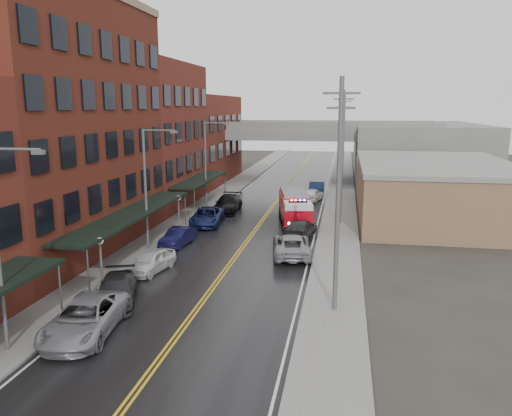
{
  "coord_description": "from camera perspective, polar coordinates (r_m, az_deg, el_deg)",
  "views": [
    {
      "loc": [
        7.47,
        -9.93,
        10.59
      ],
      "look_at": [
        0.94,
        26.56,
        3.0
      ],
      "focal_mm": 35.0,
      "sensor_mm": 36.0,
      "label": 1
    }
  ],
  "objects": [
    {
      "name": "road",
      "position": [
        41.98,
        -0.45,
        -3.03
      ],
      "size": [
        11.0,
        160.0,
        0.02
      ],
      "primitive_type": "cube",
      "color": "black",
      "rests_on": "ground"
    },
    {
      "name": "sidewalk_left",
      "position": [
        43.85,
        -9.87,
        -2.48
      ],
      "size": [
        3.0,
        160.0,
        0.15
      ],
      "primitive_type": "cube",
      "color": "slate",
      "rests_on": "ground"
    },
    {
      "name": "sidewalk_right",
      "position": [
        41.29,
        9.58,
        -3.35
      ],
      "size": [
        3.0,
        160.0,
        0.15
      ],
      "primitive_type": "cube",
      "color": "slate",
      "rests_on": "ground"
    },
    {
      "name": "curb_left",
      "position": [
        43.33,
        -7.82,
        -2.59
      ],
      "size": [
        0.3,
        160.0,
        0.15
      ],
      "primitive_type": "cube",
      "color": "gray",
      "rests_on": "ground"
    },
    {
      "name": "curb_right",
      "position": [
        41.33,
        7.29,
        -3.26
      ],
      "size": [
        0.3,
        160.0,
        0.15
      ],
      "primitive_type": "cube",
      "color": "gray",
      "rests_on": "ground"
    },
    {
      "name": "brick_building_b",
      "position": [
        38.96,
        -22.34,
        8.38
      ],
      "size": [
        9.0,
        20.0,
        18.0
      ],
      "primitive_type": "cube",
      "color": "#592417",
      "rests_on": "ground"
    },
    {
      "name": "brick_building_c",
      "position": [
        54.63,
        -12.35,
        8.06
      ],
      "size": [
        9.0,
        15.0,
        15.0
      ],
      "primitive_type": "cube",
      "color": "#5C241B",
      "rests_on": "ground"
    },
    {
      "name": "brick_building_far",
      "position": [
        71.18,
        -6.92,
        7.79
      ],
      "size": [
        9.0,
        20.0,
        12.0
      ],
      "primitive_type": "cube",
      "color": "maroon",
      "rests_on": "ground"
    },
    {
      "name": "tan_building",
      "position": [
        51.3,
        19.58,
        1.82
      ],
      "size": [
        14.0,
        22.0,
        5.0
      ],
      "primitive_type": "cube",
      "color": "#93724F",
      "rests_on": "ground"
    },
    {
      "name": "right_far_block",
      "position": [
        80.89,
        17.69,
        6.35
      ],
      "size": [
        18.0,
        30.0,
        8.0
      ],
      "primitive_type": "cube",
      "color": "slate",
      "rests_on": "ground"
    },
    {
      "name": "awning_1",
      "position": [
        36.96,
        -13.99,
        -0.65
      ],
      "size": [
        2.6,
        18.0,
        3.09
      ],
      "color": "black",
      "rests_on": "ground"
    },
    {
      "name": "awning_2",
      "position": [
        53.15,
        -6.33,
        3.27
      ],
      "size": [
        2.6,
        13.0,
        3.09
      ],
      "color": "black",
      "rests_on": "ground"
    },
    {
      "name": "globe_lamp_1",
      "position": [
        30.55,
        -17.37,
        -4.69
      ],
      "size": [
        0.44,
        0.44,
        3.12
      ],
      "color": "#59595B",
      "rests_on": "ground"
    },
    {
      "name": "globe_lamp_2",
      "position": [
        43.07,
        -8.85,
        0.35
      ],
      "size": [
        0.44,
        0.44,
        3.12
      ],
      "color": "#59595B",
      "rests_on": "ground"
    },
    {
      "name": "street_lamp_0",
      "position": [
        23.39,
        -27.11,
        -3.08
      ],
      "size": [
        2.64,
        0.22,
        9.0
      ],
      "color": "#59595B",
      "rests_on": "ground"
    },
    {
      "name": "street_lamp_1",
      "position": [
        37.11,
        -12.19,
        2.93
      ],
      "size": [
        2.64,
        0.22,
        9.0
      ],
      "color": "#59595B",
      "rests_on": "ground"
    },
    {
      "name": "street_lamp_2",
      "position": [
        52.14,
        -5.54,
        5.57
      ],
      "size": [
        2.64,
        0.22,
        9.0
      ],
      "color": "#59595B",
      "rests_on": "ground"
    },
    {
      "name": "utility_pole_0",
      "position": [
        25.3,
        9.38,
        1.67
      ],
      "size": [
        1.8,
        0.24,
        12.0
      ],
      "color": "#59595B",
      "rests_on": "ground"
    },
    {
      "name": "utility_pole_1",
      "position": [
        45.14,
        9.8,
        5.96
      ],
      "size": [
        1.8,
        0.24,
        12.0
      ],
      "color": "#59595B",
      "rests_on": "ground"
    },
    {
      "name": "utility_pole_2",
      "position": [
        65.07,
        9.96,
        7.62
      ],
      "size": [
        1.8,
        0.24,
        12.0
      ],
      "color": "#59595B",
      "rests_on": "ground"
    },
    {
      "name": "overpass",
      "position": [
        72.46,
        4.24,
        7.89
      ],
      "size": [
        40.0,
        10.0,
        7.5
      ],
      "color": "slate",
      "rests_on": "ground"
    },
    {
      "name": "fire_truck",
      "position": [
        45.65,
        4.48,
        0.13
      ],
      "size": [
        4.32,
        8.23,
        2.88
      ],
      "rotation": [
        0.0,
        0.0,
        0.19
      ],
      "color": "#B60816",
      "rests_on": "ground"
    },
    {
      "name": "parked_car_left_2",
      "position": [
        25.28,
        -18.95,
        -11.82
      ],
      "size": [
        3.37,
        6.18,
        1.64
      ],
      "primitive_type": "imported",
      "rotation": [
        0.0,
        0.0,
        0.11
      ],
      "color": "gray",
      "rests_on": "ground"
    },
    {
      "name": "parked_car_left_3",
      "position": [
        28.55,
        -15.67,
        -9.09
      ],
      "size": [
        3.59,
        5.39,
        1.45
      ],
      "primitive_type": "imported",
      "rotation": [
        0.0,
        0.0,
        0.34
      ],
      "color": "#252527",
      "rests_on": "ground"
    },
    {
      "name": "parked_car_left_4",
      "position": [
        33.26,
        -11.89,
        -5.95
      ],
      "size": [
        2.43,
        4.46,
        1.44
      ],
      "primitive_type": "imported",
      "rotation": [
        0.0,
        0.0,
        -0.18
      ],
      "color": "silver",
      "rests_on": "ground"
    },
    {
      "name": "parked_car_left_5",
      "position": [
        38.98,
        -8.89,
        -3.29
      ],
      "size": [
        1.95,
        4.31,
        1.37
      ],
      "primitive_type": "imported",
      "rotation": [
        0.0,
        0.0,
        -0.12
      ],
      "color": "black",
      "rests_on": "ground"
    },
    {
      "name": "parked_car_left_6",
      "position": [
        45.38,
        -5.61,
        -0.97
      ],
      "size": [
        3.13,
        5.83,
        1.56
      ],
      "primitive_type": "imported",
      "rotation": [
        0.0,
        0.0,
        0.1
      ],
      "color": "#141C4D",
      "rests_on": "ground"
    },
    {
      "name": "parked_car_left_7",
      "position": [
        50.89,
        -3.26,
        0.49
      ],
      "size": [
        2.48,
        5.79,
        1.66
      ],
      "primitive_type": "imported",
      "rotation": [
        0.0,
        0.0,
        0.03
      ],
      "color": "black",
      "rests_on": "ground"
    },
    {
      "name": "parked_car_right_0",
      "position": [
        35.98,
        4.08,
        -4.26
      ],
      "size": [
        3.45,
        6.03,
        1.59
      ],
      "primitive_type": "imported",
      "rotation": [
        0.0,
        0.0,
        3.29
      ],
      "color": "gray",
      "rests_on": "ground"
    },
    {
      "name": "parked_car_right_1",
      "position": [
        41.07,
        5.1,
        -2.35
      ],
      "size": [
        2.69,
        5.34,
        1.49
      ],
      "primitive_type": "imported",
      "rotation": [
        0.0,
        0.0,
        3.02
      ],
      "color": "#2A2A2D",
      "rests_on": "ground"
    },
    {
      "name": "parked_car_right_2",
      "position": [
        56.92,
        6.53,
        1.52
      ],
      "size": [
        2.65,
        4.6,
        1.47
      ],
      "primitive_type": "imported",
      "rotation": [
        0.0,
        0.0,
        2.92
      ],
      "color": "white",
      "rests_on": "ground"
    },
    {
      "name": "parked_car_right_3",
      "position": [
        61.14,
        6.97,
        2.29
      ],
      "size": [
        1.84,
        5.05,
        1.65
      ],
      "primitive_type": "imported",
      "rotation": [
        0.0,
        0.0,
        3.16
      ],
      "color": "#0E1A34",
      "rests_on": "ground"
    }
  ]
}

